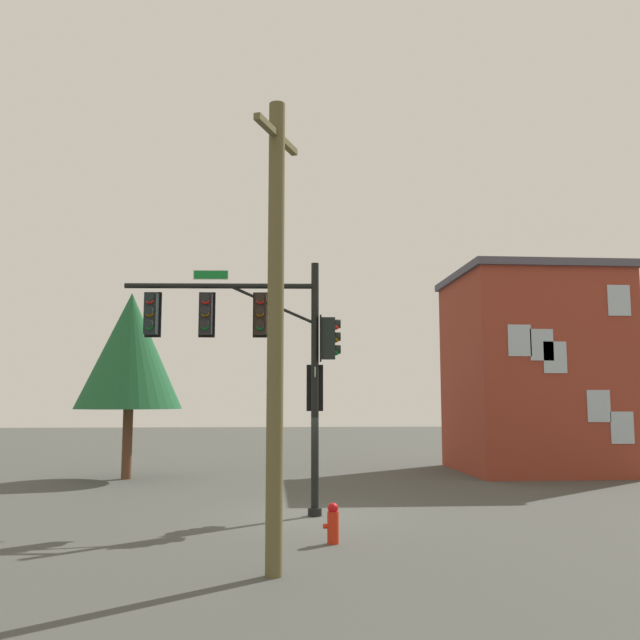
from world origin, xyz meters
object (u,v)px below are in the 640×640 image
at_px(brick_building, 532,371).
at_px(fire_hydrant, 333,523).
at_px(signal_pole_assembly, 263,342).
at_px(utility_pole, 276,323).
at_px(tree_near, 130,351).

bearing_deg(brick_building, fire_hydrant, 54.37).
height_order(signal_pole_assembly, utility_pole, utility_pole).
relative_size(fire_hydrant, brick_building, 0.10).
xyz_separation_m(fire_hydrant, tree_near, (6.71, -12.22, 4.45)).
bearing_deg(brick_building, utility_pole, 55.74).
xyz_separation_m(tree_near, brick_building, (-16.52, -1.46, -0.64)).
distance_m(signal_pole_assembly, brick_building, 15.19).
bearing_deg(utility_pole, signal_pole_assembly, -87.44).
xyz_separation_m(signal_pole_assembly, tree_near, (5.20, -8.67, 0.39)).
bearing_deg(utility_pole, brick_building, -124.26).
height_order(signal_pole_assembly, tree_near, tree_near).
bearing_deg(tree_near, fire_hydrant, 118.78).
height_order(fire_hydrant, brick_building, brick_building).
bearing_deg(brick_building, signal_pole_assembly, 41.83).
xyz_separation_m(signal_pole_assembly, brick_building, (-11.32, -10.13, -0.25)).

